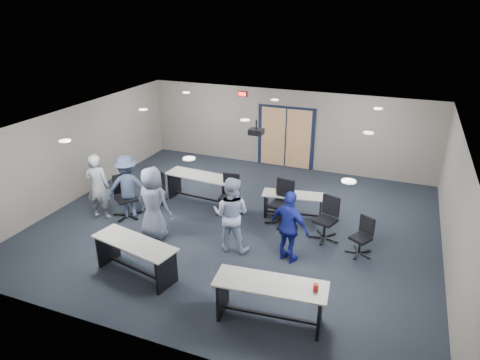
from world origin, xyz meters
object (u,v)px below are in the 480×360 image
at_px(table_back_right, 293,201).
at_px(person_navy, 289,227).
at_px(person_back, 128,186).
at_px(chair_back_c, 281,203).
at_px(chair_back_d, 325,219).
at_px(chair_loose_right, 361,237).
at_px(chair_back_b, 229,195).
at_px(person_gray, 98,187).
at_px(chair_loose_left, 126,197).
at_px(chair_back_a, 155,188).
at_px(person_plaid, 153,203).
at_px(person_lightblue, 231,214).
at_px(table_front_right, 271,295).
at_px(table_front_left, 135,252).
at_px(table_back_left, 200,183).

relative_size(table_back_right, person_navy, 1.01).
bearing_deg(person_back, chair_back_c, 163.77).
bearing_deg(chair_back_d, chair_loose_right, -4.75).
xyz_separation_m(chair_back_b, person_gray, (-3.13, -1.49, 0.36)).
relative_size(person_gray, person_back, 1.04).
bearing_deg(table_back_right, chair_back_d, -48.76).
bearing_deg(chair_loose_left, table_back_right, -32.13).
height_order(person_gray, person_back, person_gray).
distance_m(table_back_right, chair_back_a, 3.94).
distance_m(chair_back_a, person_plaid, 1.95).
bearing_deg(person_navy, chair_back_c, -46.01).
bearing_deg(person_lightblue, table_front_right, 126.08).
distance_m(person_lightblue, person_back, 3.24).
relative_size(table_front_right, person_navy, 1.23).
bearing_deg(table_back_right, chair_loose_left, -168.10).
xyz_separation_m(table_front_left, chair_loose_right, (4.35, 2.55, -0.08)).
xyz_separation_m(table_back_left, person_plaid, (-0.15, -2.23, 0.36)).
height_order(table_front_right, chair_back_a, table_front_right).
bearing_deg(chair_back_d, table_back_left, -173.20).
xyz_separation_m(table_front_right, person_gray, (-5.48, 2.17, 0.34)).
height_order(chair_back_d, person_gray, person_gray).
bearing_deg(person_back, table_front_right, 120.43).
height_order(chair_back_b, person_back, person_back).
xyz_separation_m(chair_back_c, chair_loose_left, (-3.97, -1.14, -0.01)).
height_order(table_back_right, person_back, person_back).
height_order(chair_back_b, chair_loose_left, chair_loose_left).
distance_m(table_front_right, person_plaid, 4.06).
height_order(table_back_right, person_lightblue, person_lightblue).
bearing_deg(person_navy, person_plaid, 24.61).
bearing_deg(person_back, person_gray, -3.41).
bearing_deg(table_back_right, chair_back_c, -121.52).
bearing_deg(table_front_right, chair_loose_left, 147.06).
relative_size(table_back_left, person_plaid, 1.12).
bearing_deg(chair_back_a, table_back_right, 28.35).
xyz_separation_m(chair_back_b, person_navy, (2.13, -1.62, 0.30)).
relative_size(chair_back_d, chair_loose_right, 1.19).
distance_m(chair_back_c, person_back, 4.08).
xyz_separation_m(table_back_left, chair_back_a, (-1.14, -0.60, -0.09)).
xyz_separation_m(table_back_left, person_navy, (3.21, -2.05, 0.29)).
distance_m(table_back_right, chair_back_b, 1.73).
distance_m(table_front_left, person_navy, 3.36).
relative_size(chair_back_c, chair_back_d, 1.08).
xyz_separation_m(table_front_right, chair_back_d, (0.35, 3.27, -0.02)).
height_order(table_back_right, chair_back_b, chair_back_b).
bearing_deg(person_back, chair_loose_left, 12.48).
bearing_deg(chair_loose_left, chair_back_c, -37.42).
height_order(chair_back_c, chair_back_d, chair_back_c).
distance_m(person_gray, person_lightblue, 3.88).
xyz_separation_m(chair_back_d, chair_loose_right, (0.90, -0.39, -0.09)).
distance_m(table_back_left, person_plaid, 2.26).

